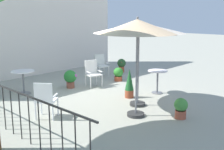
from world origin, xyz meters
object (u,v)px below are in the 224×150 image
object	(u,v)px
patio_chair_2	(92,72)
patio_chair_1	(101,64)
cafe_table_0	(158,78)
patio_umbrella_0	(139,28)
potted_plant_2	(181,108)
potted_plant_4	(129,83)
potted_plant_0	(70,78)
potted_plant_3	(118,74)
patio_umbrella_1	(137,28)
potted_plant_1	(122,64)
patio_chair_0	(45,98)
cafe_table_1	(23,78)

from	to	relation	value
patio_chair_2	patio_chair_1	bearing A→B (deg)	35.12
cafe_table_0	patio_chair_1	xyz separation A→B (m)	(0.58, 3.21, -0.01)
patio_umbrella_0	cafe_table_0	size ratio (longest dim) A/B	3.24
potted_plant_2	potted_plant_4	world-z (taller)	potted_plant_4
potted_plant_0	potted_plant_3	world-z (taller)	potted_plant_0
potted_plant_2	patio_umbrella_1	bearing A→B (deg)	124.58
potted_plant_2	cafe_table_0	bearing A→B (deg)	48.72
patio_umbrella_0	potted_plant_1	bearing A→B (deg)	46.79
patio_chair_0	potted_plant_0	world-z (taller)	patio_chair_0
patio_chair_0	potted_plant_4	bearing A→B (deg)	-7.58
cafe_table_0	patio_chair_0	size ratio (longest dim) A/B	0.81
potted_plant_3	patio_umbrella_1	bearing A→B (deg)	-131.51
patio_umbrella_1	patio_chair_2	distance (m)	3.66
patio_chair_1	patio_chair_2	bearing A→B (deg)	-144.88
patio_umbrella_0	potted_plant_4	size ratio (longest dim) A/B	2.70
cafe_table_0	patio_chair_0	world-z (taller)	patio_chair_0
patio_chair_0	potted_plant_0	bearing A→B (deg)	39.71
patio_umbrella_1	patio_chair_0	size ratio (longest dim) A/B	2.65
patio_umbrella_0	cafe_table_0	world-z (taller)	patio_umbrella_0
patio_umbrella_0	potted_plant_4	bearing A→B (deg)	57.14
cafe_table_0	potted_plant_1	size ratio (longest dim) A/B	1.26
cafe_table_1	patio_umbrella_1	bearing A→B (deg)	-76.99
patio_chair_2	potted_plant_4	xyz separation A→B (m)	(-0.17, -1.85, -0.08)
patio_umbrella_0	patio_chair_0	world-z (taller)	patio_umbrella_0
cafe_table_1	potted_plant_3	size ratio (longest dim) A/B	1.44
patio_chair_1	patio_umbrella_1	bearing A→B (deg)	-124.13
patio_chair_0	potted_plant_3	world-z (taller)	patio_chair_0
patio_chair_2	potted_plant_0	distance (m)	0.82
cafe_table_1	patio_chair_2	bearing A→B (deg)	-23.05
patio_umbrella_0	potted_plant_3	size ratio (longest dim) A/B	4.66
patio_chair_0	cafe_table_1	bearing A→B (deg)	72.47
cafe_table_1	potted_plant_4	bearing A→B (deg)	-54.01
potted_plant_2	potted_plant_3	size ratio (longest dim) A/B	0.98
patio_chair_2	potted_plant_3	size ratio (longest dim) A/B	1.77
patio_umbrella_0	potted_plant_0	size ratio (longest dim) A/B	3.91
cafe_table_1	patio_chair_0	bearing A→B (deg)	-107.53
potted_plant_1	potted_plant_4	distance (m)	3.85
patio_chair_0	potted_plant_3	xyz separation A→B (m)	(4.19, 1.34, -0.26)
patio_umbrella_0	potted_plant_2	distance (m)	2.35
patio_chair_0	potted_plant_0	xyz separation A→B (m)	(2.26, 1.87, -0.18)
potted_plant_3	potted_plant_0	bearing A→B (deg)	164.56
cafe_table_0	patio_chair_2	size ratio (longest dim) A/B	0.81
patio_chair_1	potted_plant_1	xyz separation A→B (m)	(1.16, -0.13, -0.16)
patio_umbrella_0	potted_plant_2	size ratio (longest dim) A/B	4.74
cafe_table_0	potted_plant_4	bearing A→B (deg)	159.95
patio_chair_2	potted_plant_1	size ratio (longest dim) A/B	1.55
patio_umbrella_0	potted_plant_4	world-z (taller)	patio_umbrella_0
potted_plant_2	patio_umbrella_0	bearing A→B (deg)	87.41
cafe_table_1	patio_chair_0	xyz separation A→B (m)	(-0.76, -2.41, 0.01)
patio_umbrella_0	cafe_table_1	xyz separation A→B (m)	(-1.60, 3.44, -1.63)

